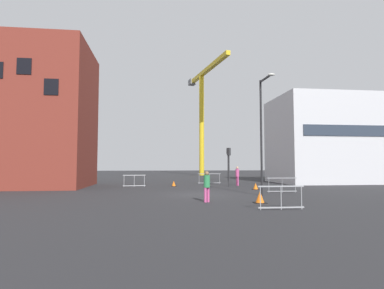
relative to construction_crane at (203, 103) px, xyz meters
name	(u,v)px	position (x,y,z in m)	size (l,w,h in m)	color
ground	(198,195)	(-5.68, -35.09, -13.37)	(160.00, 160.00, 0.00)	#28282B
brick_building	(31,116)	(-19.88, -26.59, -6.96)	(10.36, 8.63, 12.81)	maroon
office_block	(327,140)	(10.58, -23.30, -8.61)	(11.56, 8.39, 9.51)	silver
construction_crane	(203,103)	(0.00, 0.00, 0.00)	(4.54, 18.50, 19.46)	yellow
streetlamp_tall	(263,126)	(-1.66, -36.63, -8.86)	(0.44, 1.93, 7.63)	#232326
traffic_light_near	(228,159)	(0.10, -19.51, -10.69)	(0.38, 0.36, 3.98)	#232326
traffic_light_island	(229,160)	(-1.86, -28.12, -10.96)	(0.37, 0.36, 3.55)	#2D2D30
pedestrian_walking	(207,184)	(-5.80, -39.31, -12.40)	(0.34, 0.34, 1.67)	#D14C8C
pedestrian_waiting	(237,174)	(-0.78, -26.98, -12.29)	(0.34, 0.34, 1.83)	#D14C8C
safety_barrier_right_run	(209,178)	(-2.97, -23.94, -12.80)	(2.42, 0.09, 1.08)	gray
safety_barrier_front	(134,181)	(-10.49, -27.34, -12.81)	(2.02, 0.27, 1.08)	#B2B5BA
safety_barrier_left_run	(282,185)	(0.53, -34.41, -12.81)	(2.21, 0.08, 1.08)	gray
safety_barrier_rear	(281,197)	(-2.92, -42.44, -12.81)	(2.14, 0.09, 1.08)	#9EA0A5
traffic_cone_orange	(260,197)	(-3.08, -40.03, -13.07)	(0.62, 0.62, 0.63)	black
traffic_cone_by_barrier	(256,186)	(-0.51, -31.57, -13.12)	(0.53, 0.53, 0.54)	black
traffic_cone_striped	(174,184)	(-6.88, -27.15, -13.13)	(0.50, 0.50, 0.51)	black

